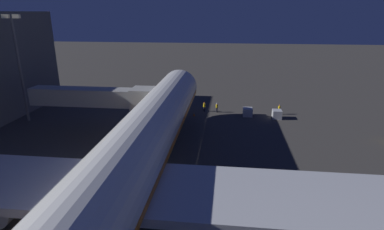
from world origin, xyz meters
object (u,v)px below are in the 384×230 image
(ground_crew_marshaller_fwd, at_px, (204,106))
(airliner_at_gate, at_px, (120,177))
(apron_floodlight_mast, at_px, (19,61))
(traffic_cone_nose_port, at_px, (194,114))
(jet_bridge, at_px, (102,97))
(baggage_container_mid_row, at_px, (248,112))
(traffic_cone_nose_starboard, at_px, (170,114))
(ground_crew_by_belt_loader, at_px, (217,107))
(ground_crew_near_nose_gear, at_px, (279,109))
(baggage_container_near_belt, at_px, (277,114))

(ground_crew_marshaller_fwd, bearing_deg, airliner_at_gate, 83.74)
(apron_floodlight_mast, bearing_deg, traffic_cone_nose_port, -168.40)
(jet_bridge, xyz_separation_m, baggage_container_mid_row, (-21.86, -11.14, -4.98))
(ground_crew_marshaller_fwd, height_order, traffic_cone_nose_starboard, ground_crew_marshaller_fwd)
(jet_bridge, distance_m, baggage_container_mid_row, 25.03)
(traffic_cone_nose_port, bearing_deg, jet_bridge, 38.83)
(apron_floodlight_mast, relative_size, baggage_container_mid_row, 9.48)
(baggage_container_mid_row, xyz_separation_m, ground_crew_marshaller_fwd, (7.85, -1.72, 0.27))
(apron_floodlight_mast, bearing_deg, ground_crew_by_belt_loader, -165.27)
(baggage_container_mid_row, distance_m, ground_crew_by_belt_loader, 5.72)
(jet_bridge, distance_m, traffic_cone_nose_starboard, 13.90)
(jet_bridge, bearing_deg, baggage_container_mid_row, -153.01)
(ground_crew_marshaller_fwd, bearing_deg, traffic_cone_nose_starboard, 25.52)
(airliner_at_gate, xyz_separation_m, baggage_container_mid_row, (-11.65, -32.95, -4.86))
(ground_crew_by_belt_loader, relative_size, traffic_cone_nose_starboard, 3.17)
(baggage_container_mid_row, bearing_deg, airliner_at_gate, 70.52)
(jet_bridge, relative_size, apron_floodlight_mast, 1.08)
(ground_crew_by_belt_loader, distance_m, traffic_cone_nose_starboard, 8.76)
(traffic_cone_nose_port, bearing_deg, baggage_container_mid_row, -173.08)
(jet_bridge, relative_size, traffic_cone_nose_starboard, 33.80)
(jet_bridge, distance_m, traffic_cone_nose_port, 16.83)
(ground_crew_near_nose_gear, height_order, traffic_cone_nose_port, ground_crew_near_nose_gear)
(airliner_at_gate, distance_m, jet_bridge, 24.08)
(apron_floodlight_mast, bearing_deg, ground_crew_near_nose_gear, -168.90)
(baggage_container_near_belt, xyz_separation_m, ground_crew_by_belt_loader, (10.50, -2.28, 0.21))
(airliner_at_gate, xyz_separation_m, ground_crew_by_belt_loader, (-6.13, -34.43, -4.62))
(jet_bridge, distance_m, ground_crew_near_nose_gear, 30.71)
(ground_crew_marshaller_fwd, bearing_deg, traffic_cone_nose_port, 60.79)
(airliner_at_gate, height_order, ground_crew_by_belt_loader, airliner_at_gate)
(airliner_at_gate, relative_size, ground_crew_near_nose_gear, 36.48)
(traffic_cone_nose_port, bearing_deg, traffic_cone_nose_starboard, 0.00)
(ground_crew_near_nose_gear, bearing_deg, baggage_container_mid_row, 15.46)
(apron_floodlight_mast, xyz_separation_m, baggage_container_mid_row, (-37.15, -6.83, -9.34))
(airliner_at_gate, height_order, ground_crew_near_nose_gear, airliner_at_gate)
(ground_crew_near_nose_gear, bearing_deg, jet_bridge, 24.76)
(ground_crew_by_belt_loader, bearing_deg, airliner_at_gate, 79.91)
(jet_bridge, height_order, ground_crew_near_nose_gear, jet_bridge)
(baggage_container_mid_row, distance_m, ground_crew_near_nose_gear, 5.92)
(traffic_cone_nose_starboard, bearing_deg, ground_crew_by_belt_loader, -162.49)
(apron_floodlight_mast, distance_m, ground_crew_by_belt_loader, 33.94)
(baggage_container_mid_row, relative_size, ground_crew_by_belt_loader, 1.04)
(airliner_at_gate, bearing_deg, jet_bridge, -64.92)
(baggage_container_near_belt, relative_size, ground_crew_marshaller_fwd, 0.97)
(baggage_container_near_belt, distance_m, ground_crew_by_belt_loader, 10.75)
(apron_floodlight_mast, bearing_deg, baggage_container_near_belt, -171.85)
(ground_crew_near_nose_gear, height_order, traffic_cone_nose_starboard, ground_crew_near_nose_gear)
(baggage_container_mid_row, bearing_deg, ground_crew_near_nose_gear, -164.54)
(baggage_container_near_belt, distance_m, ground_crew_near_nose_gear, 2.49)
(airliner_at_gate, relative_size, traffic_cone_nose_port, 119.85)
(ground_crew_near_nose_gear, distance_m, ground_crew_by_belt_loader, 11.22)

